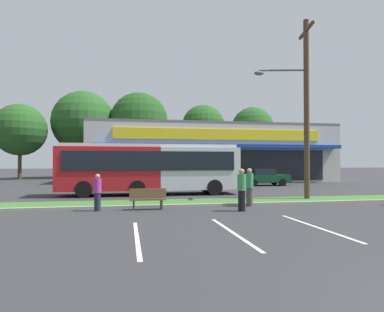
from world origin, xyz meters
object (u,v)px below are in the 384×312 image
Objects in this scene: city_bus at (150,167)px; pedestrian_near_bench at (242,190)px; pedestrian_by_pole at (98,192)px; car_1 at (264,177)px; pedestrian_far at (249,187)px; utility_pole at (304,104)px; car_0 at (178,178)px; bus_stop_bench at (148,198)px.

city_bus is 8.95m from pedestrian_near_bench.
pedestrian_near_bench reaches higher than pedestrian_by_pole.
pedestrian_far is at bearing -115.00° from car_1.
city_bus is 12.76m from car_1.
utility_pole is 13.31m from car_0.
car_1 is at bearing -125.93° from pedestrian_by_pole.
city_bus is 8.02m from pedestrian_far.
car_1 is at bearing -175.55° from car_0.
bus_stop_bench is 2.17m from pedestrian_by_pole.
pedestrian_by_pole is (-6.09, 1.18, -0.11)m from pedestrian_near_bench.
utility_pole is 6.25× the size of pedestrian_by_pole.
city_bus reaches higher than pedestrian_near_bench.
utility_pole reaches higher than car_0.
car_1 is (11.23, 14.03, 0.26)m from bus_stop_bench.
utility_pole reaches higher than city_bus.
utility_pole is at bearing -102.22° from car_1.
pedestrian_far is (4.29, -6.72, -0.85)m from city_bus.
pedestrian_far reaches higher than car_0.
pedestrian_by_pole is (-2.15, 0.02, 0.30)m from bus_stop_bench.
city_bus is 6.30× the size of pedestrian_near_bench.
city_bus is 2.68× the size of car_1.
utility_pole is 6.06m from pedestrian_far.
car_0 is 7.94m from car_1.
pedestrian_near_bench is (-4.69, -3.24, -4.41)m from utility_pole.
pedestrian_by_pole is at bearing -111.45° from city_bus.
pedestrian_by_pole is at bearing 116.18° from pedestrian_near_bench.
pedestrian_far is (7.00, 0.35, 0.11)m from pedestrian_by_pole.
pedestrian_by_pole is (-13.38, -14.01, 0.04)m from car_1.
city_bus is at bearing 59.42° from pedestrian_near_bench.
pedestrian_far reaches higher than car_1.
pedestrian_near_bench is 1.14× the size of pedestrian_by_pole.
utility_pole is at bearing 115.18° from car_0.
pedestrian_near_bench is (3.95, -1.16, 0.41)m from bus_stop_bench.
utility_pole is 0.87× the size of city_bus.
car_1 is 2.69× the size of pedestrian_by_pole.
bus_stop_bench is at bearing -95.03° from city_bus.
pedestrian_by_pole is at bearing 67.83° from car_0.
city_bus is at bearing 66.56° from car_0.
car_1 is at bearing -128.67° from bus_stop_bench.
city_bus is 7.63m from pedestrian_by_pole.
car_1 is 2.37× the size of pedestrian_far.
utility_pole is 2.19× the size of car_0.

